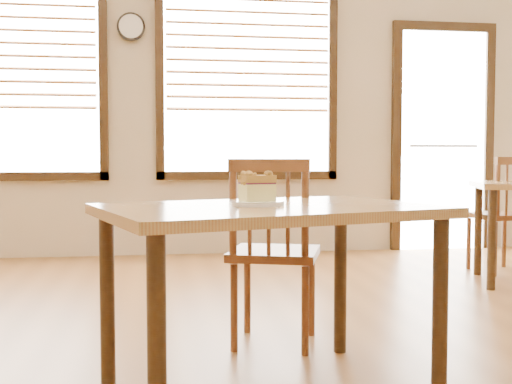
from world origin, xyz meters
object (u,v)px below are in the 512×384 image
wall_clock (131,27)px  cafe_chair_main (273,251)px  cake_slice (257,186)px  cafe_chair_second (504,214)px  plate (257,203)px  cafe_table_main (269,229)px

wall_clock → cafe_chair_main: (0.80, -3.04, -1.68)m
cake_slice → cafe_chair_main: bearing=59.5°
cafe_chair_second → wall_clock: bearing=-31.0°
wall_clock → plate: size_ratio=1.23×
cafe_chair_second → cake_slice: bearing=37.3°
plate → cafe_chair_second: bearing=44.5°
cafe_chair_main → plate: cafe_chair_main is taller
cafe_table_main → wall_clock: bearing=83.6°
cafe_table_main → cafe_chair_second: size_ratio=1.52×
cafe_table_main → cake_slice: bearing=147.2°
cafe_table_main → cake_slice: 0.17m
cafe_chair_main → plate: 0.72m
cafe_table_main → cake_slice: (-0.04, 0.01, 0.17)m
wall_clock → cake_slice: wall_clock is taller
wall_clock → plate: 3.98m
cafe_chair_main → wall_clock: bearing=-56.7°
cafe_table_main → plate: bearing=146.7°
cafe_table_main → plate: 0.11m
wall_clock → cafe_chair_main: size_ratio=0.28×
wall_clock → cafe_chair_main: bearing=-75.3°
wall_clock → cafe_table_main: bearing=-79.8°
wall_clock → cafe_chair_second: 3.69m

